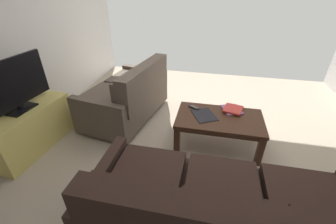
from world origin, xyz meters
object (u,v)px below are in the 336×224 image
at_px(loose_magazine, 204,115).
at_px(tv_stand, 29,129).
at_px(coffee_table, 219,122).
at_px(flat_tv, 12,85).
at_px(sofa_main, 220,217).
at_px(book_stack, 233,109).
at_px(loveseat_near, 129,96).
at_px(tv_remote, 194,108).

bearing_deg(loose_magazine, tv_stand, 166.83).
bearing_deg(coffee_table, flat_tv, 12.73).
height_order(coffee_table, tv_stand, tv_stand).
bearing_deg(sofa_main, flat_tv, -18.28).
xyz_separation_m(flat_tv, loose_magazine, (-2.12, -0.53, -0.43)).
relative_size(flat_tv, loose_magazine, 2.97).
bearing_deg(tv_stand, book_stack, -163.72).
bearing_deg(loose_magazine, loveseat_near, 132.93).
distance_m(tv_stand, flat_tv, 0.59).
bearing_deg(tv_stand, sofa_main, 161.76).
height_order(loveseat_near, tv_remote, loveseat_near).
distance_m(flat_tv, loose_magazine, 2.23).
bearing_deg(flat_tv, loose_magazine, -165.95).
relative_size(loveseat_near, tv_remote, 9.49).
distance_m(sofa_main, loose_magazine, 1.32).
distance_m(coffee_table, book_stack, 0.27).
xyz_separation_m(tv_stand, flat_tv, (-0.00, -0.00, 0.59)).
bearing_deg(loveseat_near, coffee_table, 162.50).
bearing_deg(book_stack, loveseat_near, -8.54).
distance_m(coffee_table, flat_tv, 2.43).
bearing_deg(loveseat_near, tv_remote, 165.24).
bearing_deg(loose_magazine, coffee_table, -29.82).
xyz_separation_m(coffee_table, book_stack, (-0.16, -0.20, 0.09)).
bearing_deg(tv_remote, loose_magazine, 133.48).
distance_m(book_stack, tv_remote, 0.49).
bearing_deg(flat_tv, loveseat_near, -135.77).
height_order(loveseat_near, flat_tv, flat_tv).
distance_m(loveseat_near, coffee_table, 1.41).
bearing_deg(sofa_main, tv_stand, -18.24).
bearing_deg(coffee_table, book_stack, -128.62).
xyz_separation_m(loveseat_near, flat_tv, (0.97, 0.95, 0.49)).
height_order(sofa_main, book_stack, sofa_main).
bearing_deg(tv_stand, loveseat_near, -135.75).
xyz_separation_m(coffee_table, flat_tv, (2.31, 0.52, 0.50)).
xyz_separation_m(tv_remote, loose_magazine, (-0.14, 0.15, -0.01)).
bearing_deg(book_stack, sofa_main, 84.82).
bearing_deg(loveseat_near, sofa_main, 128.48).
distance_m(sofa_main, tv_stand, 2.46).
distance_m(flat_tv, book_stack, 2.61).
height_order(loveseat_near, coffee_table, loveseat_near).
xyz_separation_m(book_stack, loose_magazine, (0.35, 0.19, -0.02)).
bearing_deg(loveseat_near, flat_tv, 44.23).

